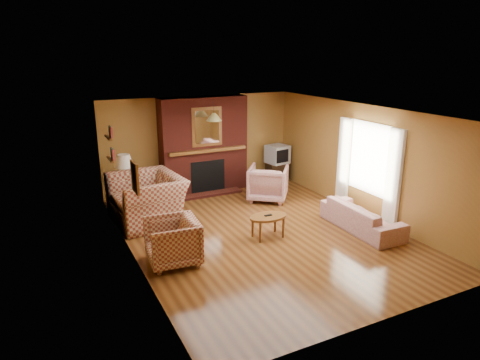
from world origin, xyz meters
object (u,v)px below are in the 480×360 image
table_lamp (124,168)px  plaid_loveseat (147,199)px  floral_sofa (362,217)px  tv_stand (277,173)px  plaid_armchair (172,242)px  crt_tv (277,154)px  fireplace (204,146)px  coffee_table (268,219)px  floral_armchair (268,183)px  side_table (127,197)px

table_lamp → plaid_loveseat: bearing=-73.8°
floral_sofa → table_lamp: bearing=53.0°
tv_stand → plaid_armchair: bearing=-135.2°
plaid_loveseat → tv_stand: bearing=101.9°
crt_tv → fireplace: bearing=174.7°
crt_tv → coffee_table: bearing=-123.8°
fireplace → floral_armchair: (1.11, -1.32, -0.77)m
plaid_loveseat → side_table: (-0.25, 0.86, -0.19)m
coffee_table → crt_tv: crt_tv is taller
side_table → crt_tv: bearing=4.7°
floral_sofa → plaid_armchair: bearing=87.0°
floral_sofa → floral_armchair: size_ratio=2.03×
crt_tv → plaid_loveseat: bearing=-162.8°
coffee_table → tv_stand: tv_stand is taller
coffee_table → plaid_armchair: bearing=-174.3°
coffee_table → side_table: (-2.12, 2.69, -0.07)m
plaid_loveseat → coffee_table: bearing=40.3°
floral_sofa → tv_stand: tv_stand is taller
floral_sofa → side_table: size_ratio=3.01×
side_table → table_lamp: bearing=-90.0°
floral_sofa → coffee_table: (-1.88, 0.51, 0.11)m
floral_armchair → crt_tv: (0.94, 1.13, 0.38)m
floral_sofa → side_table: bearing=53.0°
floral_armchair → plaid_armchair: bearing=72.6°
fireplace → floral_armchair: fireplace is taller
fireplace → crt_tv: size_ratio=3.93×
floral_armchair → side_table: size_ratio=1.48×
plaid_loveseat → side_table: 0.91m
coffee_table → table_lamp: table_lamp is taller
coffee_table → fireplace: bearing=90.3°
plaid_loveseat → table_lamp: (-0.25, 0.86, 0.50)m
plaid_loveseat → plaid_armchair: 2.03m
side_table → table_lamp: table_lamp is taller
side_table → table_lamp: (0.00, -0.00, 0.69)m
floral_armchair → side_table: (-3.21, 0.79, -0.11)m
plaid_armchair → crt_tv: (4.00, 3.23, 0.40)m
plaid_armchair → side_table: bearing=-171.8°
floral_sofa → tv_stand: 3.55m
floral_armchair → coffee_table: floral_armchair is taller
floral_armchair → side_table: floral_armchair is taller
plaid_armchair → side_table: size_ratio=1.40×
plaid_armchair → side_table: plaid_armchair is taller
floral_sofa → side_table: side_table is taller
fireplace → crt_tv: 2.10m
plaid_armchair → floral_armchair: bearing=129.7°
plaid_loveseat → tv_stand: size_ratio=2.79×
floral_sofa → side_table: 5.12m
floral_armchair → side_table: 3.31m
table_lamp → fireplace: bearing=14.3°
floral_armchair → crt_tv: 1.52m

